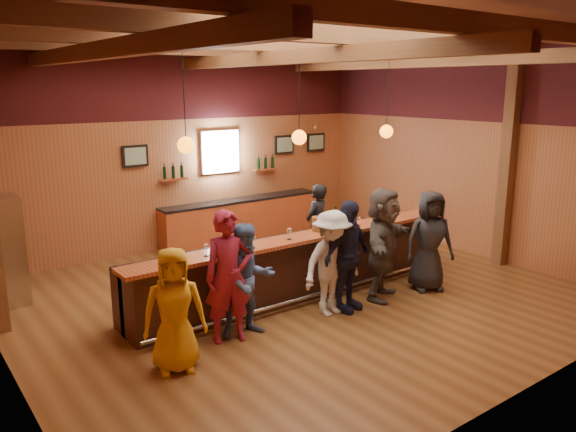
{
  "coord_description": "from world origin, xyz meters",
  "views": [
    {
      "loc": [
        -5.54,
        -7.14,
        3.52
      ],
      "look_at": [
        0.0,
        0.3,
        1.35
      ],
      "focal_mm": 35.0,
      "sensor_mm": 36.0,
      "label": 1
    }
  ],
  "objects": [
    {
      "name": "customer_brown",
      "position": [
        1.08,
        -0.89,
        0.95
      ],
      "size": [
        1.8,
        1.35,
        1.89
      ],
      "primitive_type": "imported",
      "rotation": [
        0.0,
        0.0,
        0.51
      ],
      "color": "#4E453F",
      "rests_on": "ground"
    },
    {
      "name": "glass_h",
      "position": [
        1.95,
        -0.19,
        1.23
      ],
      "size": [
        0.07,
        0.07,
        0.17
      ],
      "color": "silver",
      "rests_on": "bar_counter"
    },
    {
      "name": "bartender",
      "position": [
        1.28,
        1.08,
        0.83
      ],
      "size": [
        0.71,
        0.59,
        1.66
      ],
      "primitive_type": "imported",
      "rotation": [
        0.0,
        0.0,
        3.51
      ],
      "color": "black",
      "rests_on": "ground"
    },
    {
      "name": "bottle_a",
      "position": [
        0.79,
        -0.02,
        1.25
      ],
      "size": [
        0.08,
        0.08,
        0.36
      ],
      "color": "black",
      "rests_on": "bar_counter"
    },
    {
      "name": "glass_b",
      "position": [
        -1.86,
        -0.22,
        1.25
      ],
      "size": [
        0.09,
        0.09,
        0.19
      ],
      "color": "silver",
      "rests_on": "bar_counter"
    },
    {
      "name": "back_bar_cabinet",
      "position": [
        1.2,
        3.72,
        0.48
      ],
      "size": [
        4.0,
        0.52,
        0.95
      ],
      "color": "#983C1B",
      "rests_on": "ground"
    },
    {
      "name": "glass_c",
      "position": [
        -1.27,
        -0.13,
        1.23
      ],
      "size": [
        0.07,
        0.07,
        0.16
      ],
      "color": "silver",
      "rests_on": "bar_counter"
    },
    {
      "name": "glass_e",
      "position": [
        -0.36,
        -0.21,
        1.25
      ],
      "size": [
        0.09,
        0.09,
        0.19
      ],
      "color": "silver",
      "rests_on": "bar_counter"
    },
    {
      "name": "wine_shelves",
      "position": [
        0.8,
        3.88,
        1.62
      ],
      "size": [
        3.0,
        0.18,
        0.3
      ],
      "color": "#983C1B",
      "rests_on": "room"
    },
    {
      "name": "customer_dark",
      "position": [
        2.03,
        -1.08,
        0.88
      ],
      "size": [
        1.02,
        0.88,
        1.77
      ],
      "primitive_type": "imported",
      "rotation": [
        0.0,
        0.0,
        -0.46
      ],
      "color": "black",
      "rests_on": "ground"
    },
    {
      "name": "framed_pictures",
      "position": [
        1.67,
        3.94,
        2.1
      ],
      "size": [
        5.35,
        0.05,
        0.45
      ],
      "color": "black",
      "rests_on": "room"
    },
    {
      "name": "customer_denim",
      "position": [
        -1.5,
        -0.76,
        0.82
      ],
      "size": [
        0.9,
        0.76,
        1.65
      ],
      "primitive_type": "imported",
      "rotation": [
        0.0,
        0.0,
        -0.19
      ],
      "color": "#4A6394",
      "rests_on": "ground"
    },
    {
      "name": "customer_redvest",
      "position": [
        -1.81,
        -0.76,
        0.94
      ],
      "size": [
        0.78,
        0.62,
        1.88
      ],
      "primitive_type": "imported",
      "rotation": [
        0.0,
        0.0,
        -0.27
      ],
      "color": "maroon",
      "rests_on": "ground"
    },
    {
      "name": "glass_a",
      "position": [
        -2.47,
        -0.1,
        1.24
      ],
      "size": [
        0.08,
        0.08,
        0.18
      ],
      "color": "silver",
      "rests_on": "bar_counter"
    },
    {
      "name": "glass_g",
      "position": [
        1.18,
        -0.21,
        1.22
      ],
      "size": [
        0.07,
        0.07,
        0.16
      ],
      "color": "silver",
      "rests_on": "bar_counter"
    },
    {
      "name": "bar_counter",
      "position": [
        0.02,
        0.15,
        0.52
      ],
      "size": [
        6.3,
        1.07,
        1.11
      ],
      "color": "black",
      "rests_on": "ground"
    },
    {
      "name": "glass_f",
      "position": [
        0.7,
        -0.19,
        1.24
      ],
      "size": [
        0.08,
        0.08,
        0.18
      ],
      "color": "silver",
      "rests_on": "bar_counter"
    },
    {
      "name": "bottle_b",
      "position": [
        0.79,
        -0.04,
        1.24
      ],
      "size": [
        0.07,
        0.07,
        0.32
      ],
      "color": "black",
      "rests_on": "bar_counter"
    },
    {
      "name": "pendant_lights",
      "position": [
        0.0,
        0.0,
        2.71
      ],
      "size": [
        4.24,
        0.24,
        1.37
      ],
      "color": "black",
      "rests_on": "room"
    },
    {
      "name": "customer_white",
      "position": [
        -0.05,
        -0.9,
        0.83
      ],
      "size": [
        1.11,
        0.67,
        1.67
      ],
      "primitive_type": "imported",
      "rotation": [
        0.0,
        0.0,
        0.05
      ],
      "color": "silver",
      "rests_on": "ground"
    },
    {
      "name": "glass_d",
      "position": [
        -1.09,
        -0.28,
        1.25
      ],
      "size": [
        0.09,
        0.09,
        0.19
      ],
      "color": "silver",
      "rests_on": "bar_counter"
    },
    {
      "name": "customer_orange",
      "position": [
        -2.79,
        -1.09,
        0.8
      ],
      "size": [
        0.91,
        0.74,
        1.6
      ],
      "primitive_type": "imported",
      "rotation": [
        0.0,
        0.0,
        -0.33
      ],
      "color": "orange",
      "rests_on": "ground"
    },
    {
      "name": "customer_navy",
      "position": [
        0.24,
        -0.93,
        0.9
      ],
      "size": [
        1.12,
        0.63,
        1.8
      ],
      "primitive_type": "imported",
      "rotation": [
        0.0,
        0.0,
        0.2
      ],
      "color": "#1B1D36",
      "rests_on": "ground"
    },
    {
      "name": "ice_bucket",
      "position": [
        0.36,
        -0.07,
        1.23
      ],
      "size": [
        0.22,
        0.22,
        0.24
      ],
      "primitive_type": "cylinder",
      "color": "brown",
      "rests_on": "bar_counter"
    },
    {
      "name": "window",
      "position": [
        0.8,
        3.95,
        2.05
      ],
      "size": [
        0.95,
        0.09,
        0.95
      ],
      "color": "silver",
      "rests_on": "room"
    },
    {
      "name": "room",
      "position": [
        0.0,
        0.06,
        3.21
      ],
      "size": [
        9.04,
        9.0,
        4.52
      ],
      "color": "brown",
      "rests_on": "ground"
    }
  ]
}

